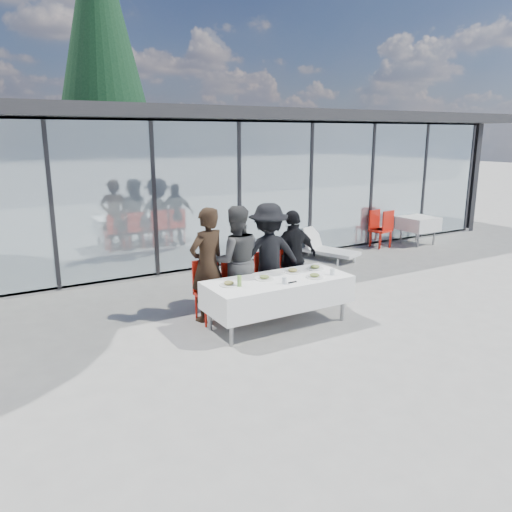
{
  "coord_description": "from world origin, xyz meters",
  "views": [
    {
      "loc": [
        -4.2,
        -5.65,
        2.91
      ],
      "look_at": [
        -0.19,
        1.2,
        0.96
      ],
      "focal_mm": 35.0,
      "sensor_mm": 36.0,
      "label": 1
    }
  ],
  "objects_px": {
    "juice_bottle": "(239,281)",
    "spare_table_right": "(418,224)",
    "plate_a": "(229,284)",
    "plate_d": "(315,268)",
    "diner_chair_a": "(209,288)",
    "diner_chair_c": "(269,278)",
    "diner_b": "(236,261)",
    "folded_eyeglasses": "(292,282)",
    "diner_chair_b": "(237,283)",
    "plate_c": "(293,271)",
    "spare_chair_b": "(384,227)",
    "dining_table": "(278,292)",
    "plate_b": "(264,278)",
    "diner_d": "(293,257)",
    "diner_a": "(207,265)",
    "plate_extra": "(315,276)",
    "conifer_tree": "(101,42)",
    "diner_c": "(268,256)",
    "lounger": "(325,248)",
    "diner_chair_d": "(294,273)",
    "spare_chair_a": "(378,227)"
  },
  "relations": [
    {
      "from": "juice_bottle",
      "to": "spare_table_right",
      "type": "relative_size",
      "value": 0.19
    },
    {
      "from": "plate_a",
      "to": "plate_d",
      "type": "height_order",
      "value": "same"
    },
    {
      "from": "diner_chair_a",
      "to": "diner_chair_c",
      "type": "distance_m",
      "value": 1.13
    },
    {
      "from": "diner_b",
      "to": "plate_a",
      "type": "height_order",
      "value": "diner_b"
    },
    {
      "from": "diner_chair_a",
      "to": "folded_eyeglasses",
      "type": "height_order",
      "value": "diner_chair_a"
    },
    {
      "from": "diner_chair_b",
      "to": "plate_c",
      "type": "distance_m",
      "value": 0.94
    },
    {
      "from": "spare_chair_b",
      "to": "diner_chair_c",
      "type": "bearing_deg",
      "value": -153.98
    },
    {
      "from": "dining_table",
      "to": "diner_chair_b",
      "type": "bearing_deg",
      "value": 113.35
    },
    {
      "from": "diner_b",
      "to": "juice_bottle",
      "type": "bearing_deg",
      "value": 81.57
    },
    {
      "from": "plate_b",
      "to": "spare_chair_b",
      "type": "relative_size",
      "value": 0.29
    },
    {
      "from": "diner_chair_c",
      "to": "diner_b",
      "type": "bearing_deg",
      "value": 177.97
    },
    {
      "from": "diner_d",
      "to": "diner_a",
      "type": "bearing_deg",
      "value": -3.36
    },
    {
      "from": "plate_extra",
      "to": "conifer_tree",
      "type": "bearing_deg",
      "value": 89.17
    },
    {
      "from": "diner_c",
      "to": "plate_b",
      "type": "height_order",
      "value": "diner_c"
    },
    {
      "from": "diner_b",
      "to": "plate_c",
      "type": "relative_size",
      "value": 6.42
    },
    {
      "from": "diner_chair_a",
      "to": "folded_eyeglasses",
      "type": "xyz_separation_m",
      "value": [
        0.9,
        -1.03,
        0.22
      ]
    },
    {
      "from": "diner_chair_b",
      "to": "diner_d",
      "type": "relative_size",
      "value": 0.59
    },
    {
      "from": "diner_chair_c",
      "to": "juice_bottle",
      "type": "height_order",
      "value": "diner_chair_c"
    },
    {
      "from": "diner_a",
      "to": "juice_bottle",
      "type": "relative_size",
      "value": 11.28
    },
    {
      "from": "diner_chair_c",
      "to": "diner_d",
      "type": "distance_m",
      "value": 0.58
    },
    {
      "from": "plate_extra",
      "to": "lounger",
      "type": "relative_size",
      "value": 0.19
    },
    {
      "from": "spare_table_right",
      "to": "spare_chair_b",
      "type": "bearing_deg",
      "value": 170.06
    },
    {
      "from": "diner_chair_c",
      "to": "folded_eyeglasses",
      "type": "relative_size",
      "value": 6.96
    },
    {
      "from": "diner_c",
      "to": "plate_extra",
      "type": "distance_m",
      "value": 1.03
    },
    {
      "from": "diner_b",
      "to": "juice_bottle",
      "type": "height_order",
      "value": "diner_b"
    },
    {
      "from": "diner_c",
      "to": "diner_chair_c",
      "type": "xyz_separation_m",
      "value": [
        -0.0,
        -0.02,
        -0.36
      ]
    },
    {
      "from": "diner_b",
      "to": "spare_chair_b",
      "type": "height_order",
      "value": "diner_b"
    },
    {
      "from": "diner_chair_a",
      "to": "conifer_tree",
      "type": "height_order",
      "value": "conifer_tree"
    },
    {
      "from": "diner_chair_a",
      "to": "diner_chair_d",
      "type": "relative_size",
      "value": 1.0
    },
    {
      "from": "diner_b",
      "to": "diner_chair_d",
      "type": "bearing_deg",
      "value": -164.87
    },
    {
      "from": "diner_chair_b",
      "to": "plate_c",
      "type": "xyz_separation_m",
      "value": [
        0.72,
        -0.57,
        0.24
      ]
    },
    {
      "from": "diner_a",
      "to": "folded_eyeglasses",
      "type": "height_order",
      "value": "diner_a"
    },
    {
      "from": "juice_bottle",
      "to": "folded_eyeglasses",
      "type": "relative_size",
      "value": 1.15
    },
    {
      "from": "diner_chair_d",
      "to": "spare_chair_a",
      "type": "distance_m",
      "value": 5.14
    },
    {
      "from": "juice_bottle",
      "to": "diner_c",
      "type": "bearing_deg",
      "value": 39.24
    },
    {
      "from": "plate_b",
      "to": "folded_eyeglasses",
      "type": "xyz_separation_m",
      "value": [
        0.27,
        -0.36,
        -0.02
      ]
    },
    {
      "from": "diner_d",
      "to": "plate_c",
      "type": "xyz_separation_m",
      "value": [
        -0.41,
        -0.59,
        -0.05
      ]
    },
    {
      "from": "spare_chair_a",
      "to": "spare_chair_b",
      "type": "bearing_deg",
      "value": -32.23
    },
    {
      "from": "diner_chair_d",
      "to": "dining_table",
      "type": "bearing_deg",
      "value": -137.02
    },
    {
      "from": "diner_chair_d",
      "to": "plate_c",
      "type": "distance_m",
      "value": 0.74
    },
    {
      "from": "spare_chair_a",
      "to": "lounger",
      "type": "xyz_separation_m",
      "value": [
        -1.93,
        -0.27,
        -0.28
      ]
    },
    {
      "from": "plate_d",
      "to": "spare_chair_a",
      "type": "bearing_deg",
      "value": 35.57
    },
    {
      "from": "plate_a",
      "to": "folded_eyeglasses",
      "type": "bearing_deg",
      "value": -22.03
    },
    {
      "from": "spare_table_right",
      "to": "spare_chair_a",
      "type": "bearing_deg",
      "value": 166.96
    },
    {
      "from": "diner_chair_b",
      "to": "plate_a",
      "type": "xyz_separation_m",
      "value": [
        -0.49,
        -0.67,
        0.24
      ]
    },
    {
      "from": "diner_a",
      "to": "diner_chair_c",
      "type": "height_order",
      "value": "diner_a"
    },
    {
      "from": "juice_bottle",
      "to": "spare_table_right",
      "type": "height_order",
      "value": "juice_bottle"
    },
    {
      "from": "plate_c",
      "to": "spare_chair_b",
      "type": "xyz_separation_m",
      "value": [
        5.0,
        3.05,
        -0.24
      ]
    },
    {
      "from": "diner_d",
      "to": "spare_chair_a",
      "type": "distance_m",
      "value": 5.13
    },
    {
      "from": "diner_c",
      "to": "diner_d",
      "type": "height_order",
      "value": "diner_c"
    }
  ]
}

